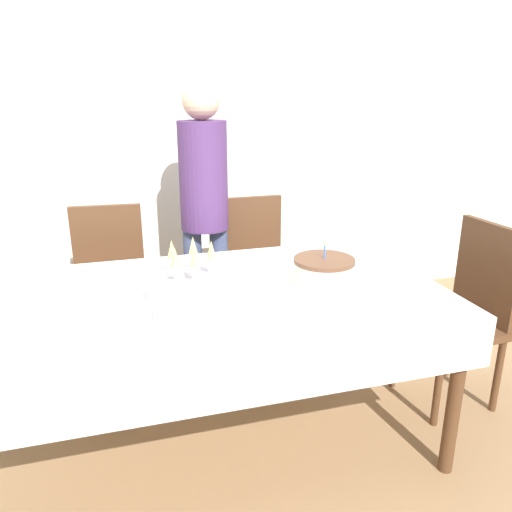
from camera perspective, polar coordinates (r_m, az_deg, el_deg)
ground_plane at (r=2.51m, az=-4.53°, el=-20.10°), size 12.00×12.00×0.00m
wall_back at (r=3.53m, az=-10.48°, el=14.64°), size 8.00×0.05×2.70m
dining_table at (r=2.17m, az=-4.96°, el=-6.59°), size 1.97×1.09×0.75m
dining_chair_far_left at (r=2.99m, az=-16.35°, el=-2.93°), size 0.45×0.45×0.94m
dining_chair_far_right at (r=3.09m, az=-0.14°, el=-1.43°), size 0.42×0.42×0.94m
dining_chair_right_end at (r=2.76m, az=22.78°, el=-5.41°), size 0.44×0.44×0.94m
birthday_cake at (r=2.23m, az=7.76°, el=-1.66°), size 0.27×0.27×0.19m
champagne_tray at (r=2.25m, az=-7.62°, el=-0.97°), size 0.33×0.33×0.18m
plate_stack_main at (r=1.87m, az=-7.53°, el=-6.42°), size 0.27×0.27×0.06m
plate_stack_dessert at (r=2.09m, az=-9.97°, el=-4.25°), size 0.19×0.19×0.03m
cake_knife at (r=2.06m, az=9.32°, el=-5.12°), size 0.28×0.13×0.00m
fork_pile at (r=2.00m, az=-13.12°, el=-5.83°), size 0.18×0.08×0.02m
napkin_pile at (r=2.15m, az=-14.17°, el=-4.23°), size 0.15×0.15×0.01m
person_standing at (r=2.94m, az=-5.96°, el=6.75°), size 0.28×0.28×1.62m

